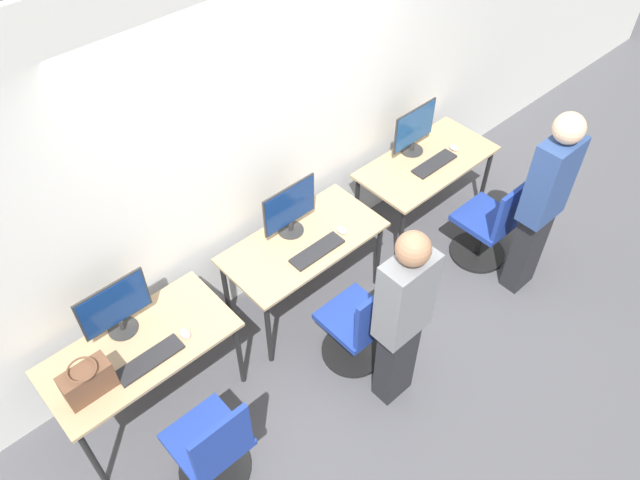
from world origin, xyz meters
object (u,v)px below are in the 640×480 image
object	(u,v)px
office_chair_center	(360,327)
monitor_right	(414,129)
mouse_center	(342,230)
person_center	(403,316)
monitor_center	(290,209)
person_right	(544,200)
monitor_left	(115,308)
mouse_right	(454,148)
keyboard_center	(317,251)
office_chair_right	(490,227)
handbag	(88,381)
mouse_left	(185,333)
keyboard_right	(434,164)
keyboard_left	(150,360)
office_chair_left	(213,450)

from	to	relation	value
office_chair_center	monitor_right	distance (m)	1.78
mouse_center	person_center	world-z (taller)	person_center
monitor_center	person_right	world-z (taller)	person_right
monitor_left	mouse_right	bearing A→B (deg)	-4.44
office_chair_center	person_center	distance (m)	0.63
person_center	person_right	bearing A→B (deg)	-0.09
keyboard_center	person_center	distance (m)	0.91
office_chair_right	handbag	size ratio (longest dim) A/B	2.98
keyboard_center	mouse_right	bearing A→B (deg)	3.52
office_chair_right	mouse_center	bearing A→B (deg)	155.06
monitor_center	office_chair_right	bearing A→B (deg)	-29.25
keyboard_center	person_right	size ratio (longest dim) A/B	0.26
monitor_left	mouse_left	distance (m)	0.47
monitor_left	person_center	xyz separation A→B (m)	(1.33, -1.23, -0.06)
monitor_right	keyboard_right	size ratio (longest dim) A/B	1.07
mouse_left	person_center	size ratio (longest dim) A/B	0.06
monitor_center	mouse_center	bearing A→B (deg)	-44.21
mouse_right	person_right	distance (m)	1.04
keyboard_left	person_right	size ratio (longest dim) A/B	0.26
person_center	mouse_right	distance (m)	2.02
monitor_right	mouse_right	size ratio (longest dim) A/B	5.23
mouse_right	handbag	bearing A→B (deg)	-179.30
monitor_center	keyboard_right	xyz separation A→B (m)	(1.40, -0.22, -0.21)
mouse_left	person_right	world-z (taller)	person_right
keyboard_right	office_chair_right	distance (m)	0.70
person_center	person_right	xyz separation A→B (m)	(1.53, -0.00, 0.05)
office_chair_left	office_chair_center	world-z (taller)	same
monitor_left	office_chair_center	world-z (taller)	monitor_left
mouse_left	office_chair_right	world-z (taller)	office_chair_right
keyboard_left	monitor_right	bearing A→B (deg)	6.58
keyboard_right	handbag	bearing A→B (deg)	-179.67
monitor_center	person_right	xyz separation A→B (m)	(1.46, -1.19, -0.01)
monitor_left	keyboard_left	distance (m)	0.39
keyboard_right	person_right	world-z (taller)	person_right
keyboard_center	office_chair_right	distance (m)	1.60
keyboard_left	mouse_left	world-z (taller)	mouse_left
keyboard_left	monitor_center	xyz separation A→B (m)	(1.40, 0.28, 0.21)
monitor_left	person_center	size ratio (longest dim) A/B	0.29
mouse_right	mouse_center	bearing A→B (deg)	-177.00
monitor_center	monitor_right	size ratio (longest dim) A/B	1.00
keyboard_left	office_chair_left	bearing A→B (deg)	-88.57
office_chair_left	keyboard_right	xyz separation A→B (m)	(2.78, 0.65, 0.35)
person_right	keyboard_left	bearing A→B (deg)	162.41
keyboard_center	mouse_center	world-z (taller)	mouse_center
office_chair_left	monitor_right	xyz separation A→B (m)	(2.78, 0.91, 0.57)
monitor_left	keyboard_center	distance (m)	1.45
office_chair_center	monitor_right	world-z (taller)	monitor_right
keyboard_right	mouse_right	size ratio (longest dim) A/B	4.88
mouse_center	person_center	size ratio (longest dim) A/B	0.06
office_chair_left	monitor_center	world-z (taller)	monitor_center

